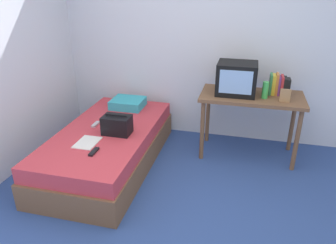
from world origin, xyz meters
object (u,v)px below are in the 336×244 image
bed (108,147)px  water_bottle (265,90)px  remote_dark (94,152)px  desk (251,103)px  magazine (87,142)px  pillow (128,103)px  handbag (117,125)px  picture_frame (285,96)px  remote_silver (96,124)px  tv (237,78)px  book_row (279,85)px

bed → water_bottle: 1.87m
remote_dark → desk: bearing=38.7°
magazine → remote_dark: size_ratio=1.86×
pillow → magazine: pillow is taller
handbag → water_bottle: bearing=22.2°
handbag → magazine: (-0.22, -0.28, -0.10)m
bed → pillow: size_ratio=4.90×
bed → remote_dark: remote_dark is taller
picture_frame → desk: bearing=156.0°
magazine → remote_silver: (-0.11, 0.42, 0.01)m
tv → water_bottle: tv is taller
book_row → remote_silver: bearing=-161.8°
book_row → remote_silver: (-2.00, -0.66, -0.42)m
pillow → remote_silver: bearing=-104.5°
book_row → remote_dark: (-1.73, -1.25, -0.42)m
desk → handbag: 1.55m
bed → desk: desk is taller
bed → remote_silver: size_ratio=13.89×
pillow → remote_dark: size_ratio=2.61×
pillow → desk: bearing=-2.3°
tv → book_row: size_ratio=1.83×
remote_silver → bed: bearing=-21.1°
magazine → book_row: bearing=29.8°
bed → book_row: size_ratio=8.32×
pillow → magazine: (-0.05, -1.05, -0.05)m
water_bottle → book_row: 0.23m
tv → pillow: 1.43m
remote_dark → remote_silver: same height
water_bottle → pillow: (-1.68, 0.14, -0.36)m
bed → tv: bearing=25.0°
picture_frame → magazine: 2.14m
bed → picture_frame: (1.88, 0.48, 0.62)m
picture_frame → remote_silver: 2.12m
remote_silver → book_row: bearing=18.2°
handbag → pillow: bearing=102.3°
desk → picture_frame: size_ratio=8.11×
tv → book_row: bearing=11.0°
picture_frame → remote_dark: 2.08m
tv → magazine: 1.79m
remote_silver → water_bottle: bearing=14.6°
pillow → remote_silver: pillow is taller
bed → remote_silver: (-0.17, 0.07, 0.24)m
water_bottle → tv: bearing=165.5°
tv → remote_silver: size_ratio=3.06×
bed → book_row: bearing=21.6°
handbag → remote_dark: (-0.06, -0.45, -0.09)m
picture_frame → magazine: (-1.94, -0.83, -0.39)m
water_bottle → remote_silver: (-1.84, -0.48, -0.41)m
water_bottle → book_row: (0.15, 0.18, 0.01)m
water_bottle → remote_silver: bearing=-165.4°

